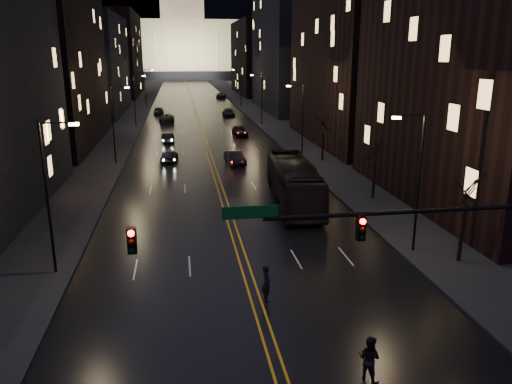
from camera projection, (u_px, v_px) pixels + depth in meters
name	position (u px, v px, depth m)	size (l,w,h in m)	color
ground	(274.00, 358.00, 21.05)	(900.00, 900.00, 0.00)	black
road	(191.00, 97.00, 144.82)	(20.00, 320.00, 0.02)	black
sidewalk_left	(142.00, 98.00, 142.75)	(8.00, 320.00, 0.16)	black
sidewalk_right	(239.00, 96.00, 146.84)	(8.00, 320.00, 0.16)	black
center_line	(191.00, 97.00, 144.81)	(0.62, 320.00, 0.01)	orange
building_left_mid	(42.00, 41.00, 65.63)	(12.00, 30.00, 28.00)	black
building_left_far	(92.00, 65.00, 102.89)	(12.00, 34.00, 20.00)	black
building_left_dist	(117.00, 55.00, 148.05)	(12.00, 40.00, 24.00)	black
building_right_near	(487.00, 58.00, 39.93)	(12.00, 26.00, 24.00)	black
building_right_tall	(360.00, 2.00, 66.61)	(12.00, 30.00, 38.00)	black
building_right_mid	(291.00, 50.00, 108.21)	(12.00, 34.00, 26.00)	black
building_right_dist	(257.00, 58.00, 154.45)	(12.00, 40.00, 22.00)	black
capitol	(183.00, 43.00, 254.46)	(90.00, 50.00, 58.50)	black
traffic_signal	(416.00, 237.00, 20.53)	(17.29, 0.45, 7.00)	black
streetlamp_right_near	(417.00, 176.00, 30.78)	(2.13, 0.25, 9.00)	black
streetlamp_left_near	(50.00, 190.00, 27.62)	(2.13, 0.25, 9.00)	black
streetlamp_right_mid	(301.00, 117.00, 59.34)	(2.13, 0.25, 9.00)	black
streetlamp_left_mid	(114.00, 120.00, 56.18)	(2.13, 0.25, 9.00)	black
streetlamp_right_far	(261.00, 96.00, 87.90)	(2.13, 0.25, 9.00)	black
streetlamp_left_far	(135.00, 98.00, 84.75)	(2.13, 0.25, 9.00)	black
streetlamp_right_dist	(240.00, 86.00, 116.47)	(2.13, 0.25, 9.00)	black
streetlamp_left_dist	(146.00, 87.00, 113.31)	(2.13, 0.25, 9.00)	black
tree_right_near	(466.00, 192.00, 29.34)	(2.40, 2.40, 6.65)	black
tree_right_mid	(376.00, 148.00, 42.67)	(2.40, 2.40, 6.65)	black
tree_right_far	(324.00, 123.00, 57.91)	(2.40, 2.40, 6.65)	black
bus	(294.00, 182.00, 42.05)	(3.15, 13.46, 3.75)	black
oncoming_car_a	(169.00, 156.00, 58.62)	(1.78, 4.41, 1.50)	black
oncoming_car_b	(168.00, 138.00, 71.31)	(1.50, 4.30, 1.42)	black
oncoming_car_c	(167.00, 118.00, 92.72)	(2.63, 5.71, 1.59)	black
oncoming_car_d	(159.00, 111.00, 104.73)	(2.03, 4.99, 1.45)	black
receding_car_a	(235.00, 158.00, 57.38)	(1.62, 4.66, 1.53)	black
receding_car_b	(240.00, 131.00, 77.23)	(1.88, 4.68, 1.60)	black
receding_car_c	(228.00, 113.00, 100.58)	(2.17, 5.34, 1.55)	black
receding_car_d	(221.00, 95.00, 142.05)	(2.62, 5.68, 1.58)	black
pedestrian_a	(266.00, 283.00, 25.62)	(0.72, 0.47, 1.97)	black
pedestrian_b	(369.00, 358.00, 19.38)	(0.93, 0.51, 1.90)	black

